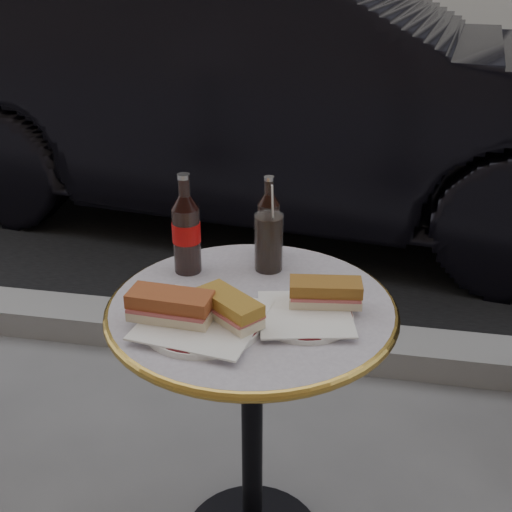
% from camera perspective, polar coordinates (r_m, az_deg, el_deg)
% --- Properties ---
extents(asphalt_road, '(40.00, 8.00, 0.00)m').
position_cam_1_polar(asphalt_road, '(6.32, 8.55, 12.57)').
color(asphalt_road, black).
rests_on(asphalt_road, ground).
extents(curb, '(40.00, 0.20, 0.12)m').
position_cam_1_polar(curb, '(2.48, 3.67, -7.65)').
color(curb, gray).
rests_on(curb, ground).
extents(bistro_table, '(0.62, 0.62, 0.73)m').
position_cam_1_polar(bistro_table, '(1.58, -0.35, -15.79)').
color(bistro_table, '#BAB2C4').
rests_on(bistro_table, ground).
extents(plate_left, '(0.30, 0.30, 0.01)m').
position_cam_1_polar(plate_left, '(1.29, -4.77, -5.99)').
color(plate_left, white).
rests_on(plate_left, bistro_table).
extents(plate_right, '(0.20, 0.20, 0.01)m').
position_cam_1_polar(plate_right, '(1.31, 4.38, -5.41)').
color(plate_right, white).
rests_on(plate_right, bistro_table).
extents(sandwich_left_a, '(0.17, 0.09, 0.06)m').
position_cam_1_polar(sandwich_left_a, '(1.28, -7.60, -4.56)').
color(sandwich_left_a, '#994A26').
rests_on(sandwich_left_a, plate_left).
extents(sandwich_left_b, '(0.16, 0.14, 0.05)m').
position_cam_1_polar(sandwich_left_b, '(1.27, -2.34, -4.74)').
color(sandwich_left_b, '#A47629').
rests_on(sandwich_left_b, plate_left).
extents(sandwich_right, '(0.16, 0.09, 0.05)m').
position_cam_1_polar(sandwich_right, '(1.33, 6.18, -3.38)').
color(sandwich_right, '#905E24').
rests_on(sandwich_right, plate_right).
extents(cola_bottle_left, '(0.08, 0.08, 0.24)m').
position_cam_1_polar(cola_bottle_left, '(1.46, -6.25, 2.87)').
color(cola_bottle_left, black).
rests_on(cola_bottle_left, bistro_table).
extents(cola_bottle_right, '(0.06, 0.06, 0.20)m').
position_cam_1_polar(cola_bottle_right, '(1.54, 1.14, 3.53)').
color(cola_bottle_right, black).
rests_on(cola_bottle_right, bistro_table).
extents(cola_glass, '(0.08, 0.08, 0.14)m').
position_cam_1_polar(cola_glass, '(1.48, 1.14, 1.24)').
color(cola_glass, black).
rests_on(cola_glass, bistro_table).
extents(parked_car, '(2.07, 4.52, 1.43)m').
position_cam_1_polar(parked_car, '(3.62, 1.95, 14.63)').
color(parked_car, black).
rests_on(parked_car, ground).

